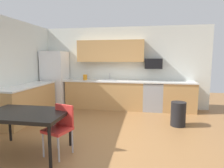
{
  "coord_description": "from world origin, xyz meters",
  "views": [
    {
      "loc": [
        0.82,
        -3.79,
        1.65
      ],
      "look_at": [
        0.0,
        1.0,
        1.0
      ],
      "focal_mm": 30.3,
      "sensor_mm": 36.0,
      "label": 1
    }
  ],
  "objects_px": {
    "refrigerator": "(55,79)",
    "trash_bin": "(178,114)",
    "kettle": "(85,77)",
    "oven_range": "(153,96)",
    "microwave": "(153,64)",
    "chair_near_table": "(60,125)",
    "dining_table": "(26,116)"
  },
  "relations": [
    {
      "from": "refrigerator",
      "to": "kettle",
      "type": "distance_m",
      "value": 1.03
    },
    {
      "from": "refrigerator",
      "to": "chair_near_table",
      "type": "relative_size",
      "value": 2.22
    },
    {
      "from": "refrigerator",
      "to": "kettle",
      "type": "bearing_deg",
      "value": 7.26
    },
    {
      "from": "microwave",
      "to": "chair_near_table",
      "type": "xyz_separation_m",
      "value": [
        -1.69,
        -3.24,
        -0.99
      ]
    },
    {
      "from": "microwave",
      "to": "kettle",
      "type": "distance_m",
      "value": 2.31
    },
    {
      "from": "oven_range",
      "to": "dining_table",
      "type": "bearing_deg",
      "value": -125.27
    },
    {
      "from": "microwave",
      "to": "dining_table",
      "type": "xyz_separation_m",
      "value": [
        -2.28,
        -3.33,
        -0.82
      ]
    },
    {
      "from": "refrigerator",
      "to": "microwave",
      "type": "bearing_deg",
      "value": 3.14
    },
    {
      "from": "refrigerator",
      "to": "dining_table",
      "type": "distance_m",
      "value": 3.31
    },
    {
      "from": "chair_near_table",
      "to": "kettle",
      "type": "distance_m",
      "value": 3.28
    },
    {
      "from": "microwave",
      "to": "kettle",
      "type": "relative_size",
      "value": 2.7
    },
    {
      "from": "chair_near_table",
      "to": "kettle",
      "type": "relative_size",
      "value": 4.25
    },
    {
      "from": "oven_range",
      "to": "chair_near_table",
      "type": "relative_size",
      "value": 1.07
    },
    {
      "from": "microwave",
      "to": "trash_bin",
      "type": "relative_size",
      "value": 0.9
    },
    {
      "from": "dining_table",
      "to": "refrigerator",
      "type": "bearing_deg",
      "value": 107.58
    },
    {
      "from": "oven_range",
      "to": "microwave",
      "type": "xyz_separation_m",
      "value": [
        -0.0,
        0.1,
        1.04
      ]
    },
    {
      "from": "refrigerator",
      "to": "dining_table",
      "type": "xyz_separation_m",
      "value": [
        1.0,
        -3.15,
        -0.27
      ]
    },
    {
      "from": "microwave",
      "to": "trash_bin",
      "type": "height_order",
      "value": "microwave"
    },
    {
      "from": "refrigerator",
      "to": "chair_near_table",
      "type": "bearing_deg",
      "value": -62.57
    },
    {
      "from": "chair_near_table",
      "to": "trash_bin",
      "type": "distance_m",
      "value": 2.89
    },
    {
      "from": "oven_range",
      "to": "chair_near_table",
      "type": "distance_m",
      "value": 3.57
    },
    {
      "from": "trash_bin",
      "to": "dining_table",
      "type": "bearing_deg",
      "value": -146.77
    },
    {
      "from": "oven_range",
      "to": "kettle",
      "type": "xyz_separation_m",
      "value": [
        -2.26,
        0.05,
        0.56
      ]
    },
    {
      "from": "trash_bin",
      "to": "kettle",
      "type": "xyz_separation_m",
      "value": [
        -2.83,
        1.41,
        0.72
      ]
    },
    {
      "from": "trash_bin",
      "to": "kettle",
      "type": "height_order",
      "value": "kettle"
    },
    {
      "from": "refrigerator",
      "to": "trash_bin",
      "type": "height_order",
      "value": "refrigerator"
    },
    {
      "from": "oven_range",
      "to": "trash_bin",
      "type": "relative_size",
      "value": 1.52
    },
    {
      "from": "dining_table",
      "to": "oven_range",
      "type": "bearing_deg",
      "value": 54.73
    },
    {
      "from": "microwave",
      "to": "dining_table",
      "type": "bearing_deg",
      "value": -124.45
    },
    {
      "from": "dining_table",
      "to": "kettle",
      "type": "distance_m",
      "value": 3.29
    },
    {
      "from": "kettle",
      "to": "refrigerator",
      "type": "bearing_deg",
      "value": -172.74
    },
    {
      "from": "microwave",
      "to": "trash_bin",
      "type": "bearing_deg",
      "value": -68.57
    }
  ]
}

